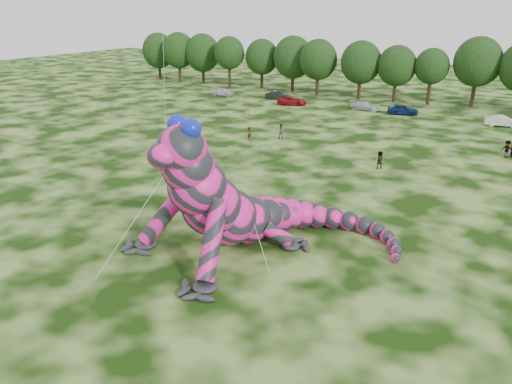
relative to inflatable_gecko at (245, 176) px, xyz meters
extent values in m
plane|color=#16330A|center=(-0.70, -1.16, -4.48)|extent=(240.00, 240.00, 0.00)
cylinder|color=silver|center=(-12.34, 7.59, 4.23)|extent=(0.02, 0.02, 17.98)
cylinder|color=#382314|center=(-13.97, 9.11, -4.36)|extent=(0.08, 0.08, 0.24)
imported|color=silver|center=(-32.35, 47.07, -3.80)|extent=(4.19, 2.19, 1.36)
imported|color=black|center=(-22.41, 48.55, -3.82)|extent=(4.11, 1.81, 1.31)
imported|color=maroon|center=(-18.16, 45.31, -3.83)|extent=(4.96, 3.02, 1.29)
imported|color=silver|center=(-6.91, 46.81, -3.85)|extent=(4.62, 2.57, 1.26)
imported|color=#0E1F49|center=(-1.07, 46.23, -3.74)|extent=(4.57, 2.53, 1.47)
imported|color=silver|center=(11.99, 45.13, -3.78)|extent=(4.42, 2.18, 1.39)
imported|color=gray|center=(3.27, 19.77, -3.62)|extent=(1.52, 1.45, 1.72)
imported|color=gray|center=(-19.80, 35.12, -3.67)|extent=(0.87, 0.64, 1.62)
imported|color=gray|center=(-9.93, 25.10, -3.59)|extent=(0.95, 0.79, 1.77)
imported|color=gray|center=(-12.91, 22.84, -3.67)|extent=(0.64, 0.47, 1.61)
imported|color=gray|center=(13.60, 29.82, -3.58)|extent=(1.29, 0.95, 1.79)
camera|label=1|loc=(15.36, -25.81, 10.18)|focal=35.00mm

